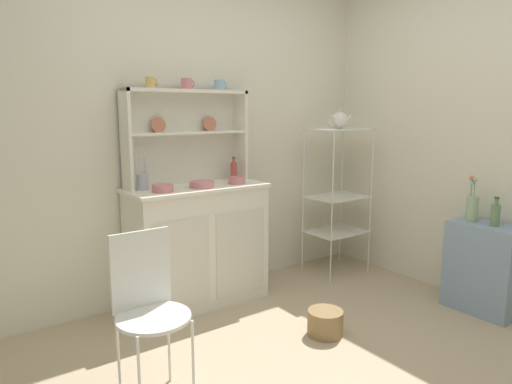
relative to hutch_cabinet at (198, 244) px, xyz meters
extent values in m
plane|color=tan|center=(0.14, -1.37, -0.46)|extent=(3.84, 3.84, 0.00)
cube|color=silver|center=(0.14, 0.26, 0.79)|extent=(3.84, 0.05, 2.50)
cube|color=white|center=(0.00, 0.00, -0.01)|extent=(0.99, 0.42, 0.89)
cube|color=silver|center=(-0.24, -0.21, -0.06)|extent=(0.42, 0.01, 0.62)
cube|color=silver|center=(0.24, -0.21, -0.06)|extent=(0.42, 0.01, 0.62)
cube|color=white|center=(0.00, 0.00, 0.42)|extent=(1.02, 0.45, 0.02)
cube|color=silver|center=(0.00, 0.20, 0.78)|extent=(0.95, 0.02, 0.69)
cube|color=white|center=(-0.46, 0.12, 0.78)|extent=(0.02, 0.18, 0.69)
cube|color=white|center=(0.46, 0.12, 0.78)|extent=(0.02, 0.18, 0.69)
cube|color=white|center=(0.00, 0.12, 0.81)|extent=(0.91, 0.16, 0.02)
cube|color=white|center=(0.00, 0.12, 1.11)|extent=(0.95, 0.18, 0.02)
cylinder|color=#C67556|center=(-0.21, 0.16, 0.87)|extent=(0.11, 0.03, 0.11)
cylinder|color=#C67556|center=(0.21, 0.16, 0.87)|extent=(0.11, 0.03, 0.11)
cylinder|color=silver|center=(1.08, -0.29, 0.18)|extent=(0.01, 0.01, 1.28)
cylinder|color=silver|center=(1.56, -0.29, 0.18)|extent=(0.01, 0.01, 1.28)
cylinder|color=silver|center=(1.08, 0.06, 0.18)|extent=(0.01, 0.01, 1.28)
cylinder|color=silver|center=(1.56, 0.06, 0.18)|extent=(0.01, 0.01, 1.28)
cube|color=silver|center=(1.32, -0.12, 0.81)|extent=(0.49, 0.37, 0.01)
cube|color=silver|center=(1.32, -0.12, 0.23)|extent=(0.49, 0.37, 0.01)
cube|color=silver|center=(1.32, -0.12, -0.09)|extent=(0.49, 0.37, 0.01)
cube|color=#849EBC|center=(1.58, -1.32, -0.14)|extent=(0.28, 0.48, 0.64)
cylinder|color=white|center=(-0.90, -1.08, -0.23)|extent=(0.01, 0.01, 0.45)
cylinder|color=white|center=(-0.63, -1.08, -0.23)|extent=(0.01, 0.01, 0.45)
cylinder|color=white|center=(-0.90, -0.81, -0.23)|extent=(0.01, 0.01, 0.45)
cylinder|color=white|center=(-0.63, -0.81, -0.23)|extent=(0.01, 0.01, 0.45)
cylinder|color=white|center=(-0.76, -0.95, -0.01)|extent=(0.36, 0.36, 0.02)
cube|color=white|center=(-0.76, -0.81, 0.19)|extent=(0.31, 0.02, 0.40)
cylinder|color=#93754C|center=(0.41, -0.93, -0.38)|extent=(0.23, 0.23, 0.16)
cylinder|color=#DBB760|center=(-0.27, 0.12, 1.16)|extent=(0.07, 0.07, 0.08)
torus|color=#DBB760|center=(-0.23, 0.12, 1.16)|extent=(0.01, 0.04, 0.04)
cylinder|color=#D17A84|center=(0.00, 0.12, 1.16)|extent=(0.08, 0.08, 0.08)
torus|color=#D17A84|center=(0.05, 0.12, 1.16)|extent=(0.01, 0.05, 0.05)
cylinder|color=#8EB2D1|center=(0.28, 0.12, 1.16)|extent=(0.08, 0.08, 0.08)
torus|color=#8EB2D1|center=(0.33, 0.12, 1.16)|extent=(0.01, 0.05, 0.05)
cylinder|color=#D17A84|center=(-0.30, -0.07, 0.46)|extent=(0.14, 0.14, 0.05)
cylinder|color=#D17A84|center=(0.00, -0.07, 0.46)|extent=(0.17, 0.17, 0.05)
cylinder|color=#D17A84|center=(0.30, -0.07, 0.46)|extent=(0.12, 0.12, 0.05)
cylinder|color=#B74C47|center=(0.38, 0.09, 0.50)|extent=(0.05, 0.05, 0.14)
cylinder|color=#B74C47|center=(0.38, 0.09, 0.59)|extent=(0.02, 0.02, 0.03)
cylinder|color=#4C382D|center=(0.38, 0.09, 0.61)|extent=(0.03, 0.03, 0.01)
cylinder|color=#B2B7C6|center=(-0.38, 0.08, 0.49)|extent=(0.08, 0.08, 0.11)
cylinder|color=silver|center=(-0.40, 0.09, 0.56)|extent=(0.01, 0.02, 0.17)
ellipsoid|color=silver|center=(-0.40, 0.09, 0.65)|extent=(0.02, 0.01, 0.01)
cylinder|color=silver|center=(-0.36, 0.07, 0.58)|extent=(0.02, 0.04, 0.20)
ellipsoid|color=silver|center=(-0.36, 0.07, 0.68)|extent=(0.02, 0.01, 0.01)
cylinder|color=silver|center=(-0.36, 0.09, 0.57)|extent=(0.01, 0.02, 0.18)
ellipsoid|color=silver|center=(-0.36, 0.09, 0.66)|extent=(0.02, 0.01, 0.01)
sphere|color=white|center=(1.32, -0.12, 0.89)|extent=(0.14, 0.14, 0.14)
sphere|color=silver|center=(1.32, -0.12, 0.97)|extent=(0.02, 0.02, 0.02)
cylinder|color=white|center=(1.42, -0.12, 0.90)|extent=(0.09, 0.02, 0.07)
torus|color=white|center=(1.24, -0.12, 0.89)|extent=(0.01, 0.09, 0.09)
cylinder|color=#9EB78E|center=(1.58, -1.20, 0.27)|extent=(0.08, 0.08, 0.18)
cylinder|color=#4C844C|center=(1.58, -1.18, 0.42)|extent=(0.00, 0.01, 0.15)
sphere|color=#C67556|center=(1.58, -1.18, 0.50)|extent=(0.04, 0.04, 0.04)
cylinder|color=#4C844C|center=(1.57, -1.21, 0.42)|extent=(0.00, 0.01, 0.14)
sphere|color=#9EB78E|center=(1.57, -1.21, 0.49)|extent=(0.03, 0.03, 0.03)
cylinder|color=#4C844C|center=(1.57, -1.19, 0.40)|extent=(0.00, 0.01, 0.12)
sphere|color=#8EB2D1|center=(1.57, -1.19, 0.46)|extent=(0.03, 0.03, 0.03)
cylinder|color=#6B8C60|center=(1.58, -1.37, 0.26)|extent=(0.06, 0.06, 0.15)
cylinder|color=#6B8C60|center=(1.58, -1.37, 0.35)|extent=(0.03, 0.03, 0.04)
cylinder|color=#4C382D|center=(1.58, -1.37, 0.38)|extent=(0.03, 0.03, 0.01)
camera|label=1|loc=(-1.57, -2.91, 0.97)|focal=32.30mm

